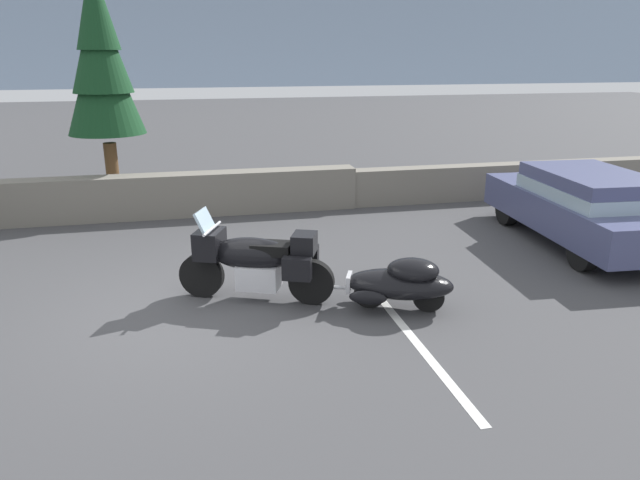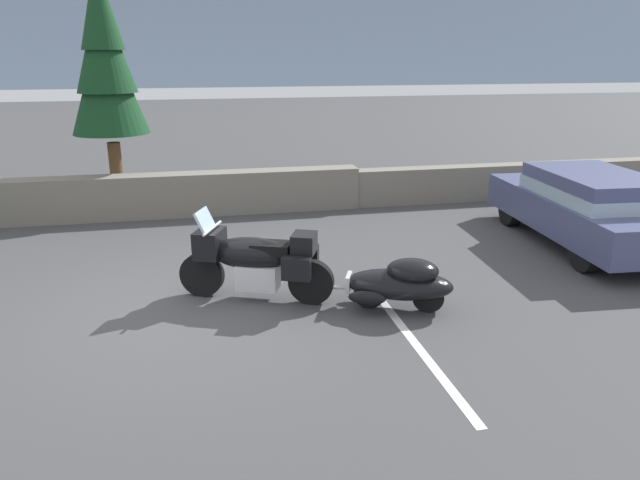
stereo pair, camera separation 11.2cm
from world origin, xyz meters
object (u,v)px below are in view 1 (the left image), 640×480
object	(u,v)px
touring_motorcycle	(255,260)
car_shaped_trailer	(400,282)
sedan_at_right_edge	(584,204)
pine_tree_tall	(100,58)

from	to	relation	value
touring_motorcycle	car_shaped_trailer	size ratio (longest dim) A/B	1.01
sedan_at_right_edge	pine_tree_tall	size ratio (longest dim) A/B	0.86
sedan_at_right_edge	touring_motorcycle	bearing A→B (deg)	-168.40
sedan_at_right_edge	pine_tree_tall	xyz separation A→B (m)	(-8.84, 4.61, 2.58)
touring_motorcycle	sedan_at_right_edge	world-z (taller)	sedan_at_right_edge
car_shaped_trailer	sedan_at_right_edge	distance (m)	4.86
touring_motorcycle	car_shaped_trailer	world-z (taller)	touring_motorcycle
touring_motorcycle	sedan_at_right_edge	size ratio (longest dim) A/B	0.48
car_shaped_trailer	pine_tree_tall	bearing A→B (deg)	123.68
sedan_at_right_edge	pine_tree_tall	world-z (taller)	pine_tree_tall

